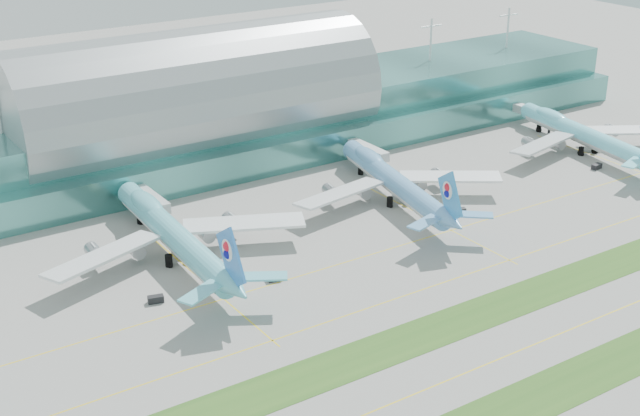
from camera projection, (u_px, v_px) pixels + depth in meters
ground at (460, 327)px, 194.14m from camera, size 700.00×700.00×0.00m
terminal at (193, 119)px, 287.37m from camera, size 340.00×69.10×36.00m
grass_strip_near at (557, 389)px, 172.66m from camera, size 420.00×12.00×0.08m
grass_strip_far at (453, 323)px, 195.66m from camera, size 420.00×12.00×0.08m
taxiline_b at (505, 356)px, 183.41m from camera, size 420.00×0.35×0.01m
taxiline_c at (408, 295)px, 207.94m from camera, size 420.00×0.35×0.01m
taxiline_d at (353, 260)px, 224.81m from camera, size 420.00×0.35×0.01m
airliner_b at (172, 233)px, 224.05m from camera, size 69.65×79.13×21.78m
airliner_c at (393, 180)px, 259.13m from camera, size 64.37×74.09×20.56m
airliner_d at (581, 133)px, 300.10m from camera, size 63.66×73.00×20.15m
gse_c at (156, 299)px, 204.21m from camera, size 3.94×2.62×1.66m
gse_d at (275, 278)px, 214.30m from camera, size 3.86×2.73×1.50m
gse_e at (435, 205)px, 255.65m from camera, size 3.35×2.34×1.61m
gse_f at (460, 211)px, 252.31m from camera, size 3.23×2.22×1.45m
gse_g at (597, 166)px, 285.55m from camera, size 3.84×2.29×1.61m
gse_h at (633, 158)px, 293.23m from camera, size 3.41×2.31×1.48m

